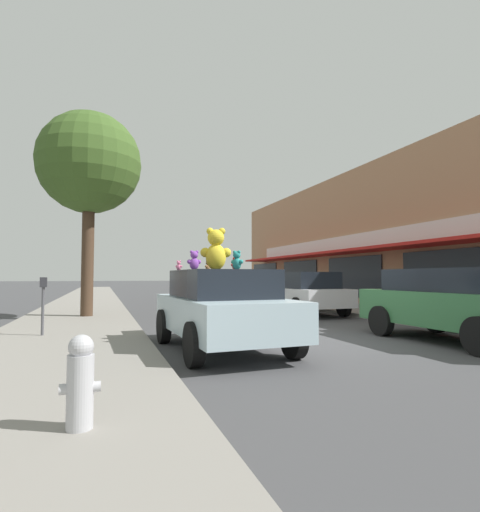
% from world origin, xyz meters
% --- Properties ---
extents(ground_plane, '(260.00, 260.00, 0.00)m').
position_xyz_m(ground_plane, '(0.00, 0.00, 0.00)').
color(ground_plane, '#424244').
extents(sidewalk_near, '(3.37, 90.00, 0.13)m').
position_xyz_m(sidewalk_near, '(-5.39, 0.00, 0.07)').
color(sidewalk_near, gray).
rests_on(sidewalk_near, ground_plane).
extents(plush_art_car, '(2.12, 4.08, 1.55)m').
position_xyz_m(plush_art_car, '(-2.45, -0.47, 0.83)').
color(plush_art_car, '#ADC6D1').
rests_on(plush_art_car, ground_plane).
extents(teddy_bear_giant, '(0.65, 0.43, 0.86)m').
position_xyz_m(teddy_bear_giant, '(-2.50, -0.21, 1.96)').
color(teddy_bear_giant, yellow).
rests_on(teddy_bear_giant, plush_art_car).
extents(teddy_bear_purple, '(0.28, 0.17, 0.38)m').
position_xyz_m(teddy_bear_purple, '(-2.99, -0.40, 1.73)').
color(teddy_bear_purple, purple).
rests_on(teddy_bear_purple, plush_art_car).
extents(teddy_bear_pink, '(0.16, 0.14, 0.22)m').
position_xyz_m(teddy_bear_pink, '(-3.11, 0.54, 1.65)').
color(teddy_bear_pink, pink).
rests_on(teddy_bear_pink, plush_art_car).
extents(teddy_bear_teal, '(0.24, 0.27, 0.38)m').
position_xyz_m(teddy_bear_teal, '(-2.20, -0.64, 1.73)').
color(teddy_bear_teal, teal).
rests_on(teddy_bear_teal, plush_art_car).
extents(teddy_bear_red, '(0.23, 0.18, 0.30)m').
position_xyz_m(teddy_bear_red, '(-1.90, 0.37, 1.69)').
color(teddy_bear_red, red).
rests_on(teddy_bear_red, plush_art_car).
extents(teddy_bear_brown, '(0.16, 0.15, 0.22)m').
position_xyz_m(teddy_bear_brown, '(-2.50, 0.46, 1.65)').
color(teddy_bear_brown, olive).
rests_on(teddy_bear_brown, plush_art_car).
extents(parked_car_far_left, '(1.90, 4.30, 1.59)m').
position_xyz_m(parked_car_far_left, '(2.55, -1.27, 0.87)').
color(parked_car_far_left, '#336B3D').
rests_on(parked_car_far_left, ground_plane).
extents(parked_car_far_center, '(2.04, 4.42, 1.58)m').
position_xyz_m(parked_car_far_center, '(2.55, 5.65, 0.86)').
color(parked_car_far_center, silver).
rests_on(parked_car_far_center, ground_plane).
extents(street_tree, '(3.37, 3.37, 6.77)m').
position_xyz_m(street_tree, '(-5.12, 6.09, 5.17)').
color(street_tree, '#473323').
rests_on(street_tree, sidewalk_near).
extents(fire_hydrant, '(0.33, 0.22, 0.79)m').
position_xyz_m(fire_hydrant, '(-4.82, -4.25, 0.53)').
color(fire_hydrant, '#B2B2B7').
rests_on(fire_hydrant, sidewalk_near).
extents(parking_meter, '(0.14, 0.10, 1.27)m').
position_xyz_m(parking_meter, '(-5.88, 1.80, 0.94)').
color(parking_meter, '#4C4C51').
rests_on(parking_meter, sidewalk_near).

